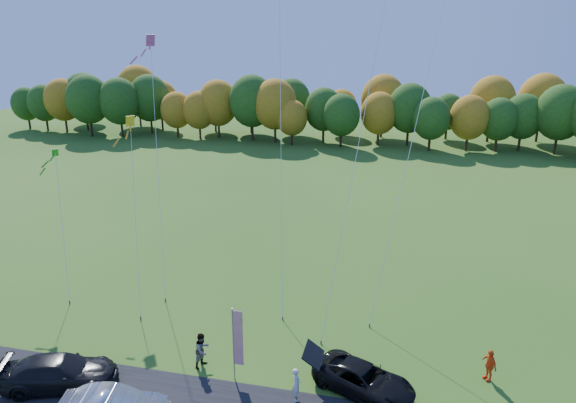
# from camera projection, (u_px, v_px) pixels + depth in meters

# --- Properties ---
(ground) EXTENTS (160.00, 160.00, 0.00)m
(ground) POSITION_uv_depth(u_px,v_px,m) (261.00, 372.00, 25.44)
(ground) COLOR #2A5917
(tree_line) EXTENTS (116.00, 12.00, 10.00)m
(tree_line) POSITION_uv_depth(u_px,v_px,m) (362.00, 145.00, 76.33)
(tree_line) COLOR #1E4711
(tree_line) RESTS_ON ground
(black_suv) EXTENTS (5.32, 4.04, 1.34)m
(black_suv) POSITION_uv_depth(u_px,v_px,m) (364.00, 380.00, 23.86)
(black_suv) COLOR black
(black_suv) RESTS_ON ground
(dark_truck_a) EXTENTS (5.70, 3.72, 1.53)m
(dark_truck_a) POSITION_uv_depth(u_px,v_px,m) (60.00, 372.00, 24.21)
(dark_truck_a) COLOR black
(dark_truck_a) RESTS_ON ground
(person_tailgate_a) EXTENTS (0.55, 0.68, 1.64)m
(person_tailgate_a) POSITION_uv_depth(u_px,v_px,m) (296.00, 384.00, 23.32)
(person_tailgate_a) COLOR silver
(person_tailgate_a) RESTS_ON ground
(person_tailgate_b) EXTENTS (0.95, 1.07, 1.84)m
(person_tailgate_b) POSITION_uv_depth(u_px,v_px,m) (202.00, 350.00, 25.67)
(person_tailgate_b) COLOR gray
(person_tailgate_b) RESTS_ON ground
(person_east) EXTENTS (0.83, 1.03, 1.63)m
(person_east) POSITION_uv_depth(u_px,v_px,m) (489.00, 365.00, 24.68)
(person_east) COLOR #F45217
(person_east) RESTS_ON ground
(feather_flag) EXTENTS (0.51, 0.08, 3.87)m
(feather_flag) POSITION_uv_depth(u_px,v_px,m) (237.00, 337.00, 24.18)
(feather_flag) COLOR #999999
(feather_flag) RESTS_ON ground
(kite_delta_blue) EXTENTS (4.02, 10.72, 29.97)m
(kite_delta_blue) POSITION_uv_depth(u_px,v_px,m) (280.00, 55.00, 30.26)
(kite_delta_blue) COLOR #4C3F33
(kite_delta_blue) RESTS_ON ground
(kite_parafoil_orange) EXTENTS (7.04, 11.99, 32.23)m
(kite_parafoil_orange) POSITION_uv_depth(u_px,v_px,m) (437.00, 34.00, 29.05)
(kite_parafoil_orange) COLOR #4C3F33
(kite_parafoil_orange) RESTS_ON ground
(kite_delta_red) EXTENTS (3.84, 10.12, 23.88)m
(kite_delta_red) POSITION_uv_depth(u_px,v_px,m) (364.00, 116.00, 28.14)
(kite_delta_red) COLOR #4C3F33
(kite_delta_red) RESTS_ON ground
(kite_diamond_yellow) EXTENTS (4.15, 7.65, 11.16)m
(kite_diamond_yellow) POSITION_uv_depth(u_px,v_px,m) (135.00, 212.00, 32.07)
(kite_diamond_yellow) COLOR #4C3F33
(kite_diamond_yellow) RESTS_ON ground
(kite_diamond_green) EXTENTS (3.12, 4.55, 9.07)m
(kite_diamond_green) POSITION_uv_depth(u_px,v_px,m) (62.00, 224.00, 32.66)
(kite_diamond_green) COLOR #4C3F33
(kite_diamond_green) RESTS_ON ground
(kite_diamond_pink) EXTENTS (3.81, 7.52, 16.28)m
(kite_diamond_pink) POSITION_uv_depth(u_px,v_px,m) (158.00, 165.00, 33.18)
(kite_diamond_pink) COLOR #4C3F33
(kite_diamond_pink) RESTS_ON ground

